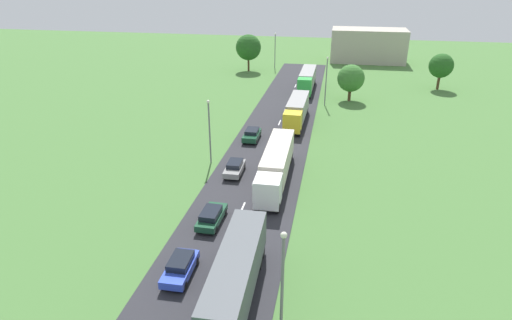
{
  "coord_description": "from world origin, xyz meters",
  "views": [
    {
      "loc": [
        7.98,
        -9.61,
        20.94
      ],
      "look_at": [
        -0.2,
        32.99,
        1.62
      ],
      "focal_mm": 30.1,
      "sensor_mm": 36.0,
      "label": 1
    }
  ],
  "objects": [
    {
      "name": "lane_marking_centre",
      "position": [
        0.0,
        20.34,
        0.07
      ],
      "size": [
        0.16,
        121.82,
        0.01
      ],
      "color": "white",
      "rests_on": "road"
    },
    {
      "name": "truck_lead",
      "position": [
        2.3,
        11.7,
        2.15
      ],
      "size": [
        2.88,
        14.71,
        3.64
      ],
      "color": "green",
      "rests_on": "road"
    },
    {
      "name": "road",
      "position": [
        0.0,
        24.5,
        0.03
      ],
      "size": [
        10.0,
        140.0,
        0.06
      ],
      "primitive_type": "cube",
      "color": "#2B2B30",
      "rests_on": "ground"
    },
    {
      "name": "lamppost_fourth",
      "position": [
        -6.51,
        88.87,
        4.41
      ],
      "size": [
        0.36,
        0.36,
        7.87
      ],
      "color": "slate",
      "rests_on": "ground"
    },
    {
      "name": "car_second",
      "position": [
        -2.39,
        14.6,
        0.82
      ],
      "size": [
        1.87,
        4.18,
        1.45
      ],
      "color": "blue",
      "rests_on": "road"
    },
    {
      "name": "truck_third",
      "position": [
        2.45,
        51.06,
        2.04
      ],
      "size": [
        2.64,
        12.26,
        3.41
      ],
      "color": "yellow",
      "rests_on": "road"
    },
    {
      "name": "car_third",
      "position": [
        -2.14,
        21.93,
        0.81
      ],
      "size": [
        1.86,
        4.45,
        1.42
      ],
      "color": "#19472D",
      "rests_on": "road"
    },
    {
      "name": "lamppost_lead",
      "position": [
        5.85,
        9.21,
        4.68
      ],
      "size": [
        0.36,
        0.36,
        8.41
      ],
      "color": "slate",
      "rests_on": "ground"
    },
    {
      "name": "tree_oak",
      "position": [
        -11.88,
        84.89,
        5.19
      ],
      "size": [
        5.57,
        5.57,
        7.99
      ],
      "color": "#513823",
      "rests_on": "ground"
    },
    {
      "name": "tree_pine",
      "position": [
        10.23,
        64.71,
        3.93
      ],
      "size": [
        4.62,
        4.62,
        6.26
      ],
      "color": "#513823",
      "rests_on": "ground"
    },
    {
      "name": "distant_building",
      "position": [
        14.74,
        101.07,
        3.9
      ],
      "size": [
        17.76,
        9.17,
        7.79
      ],
      "primitive_type": "cube",
      "color": "#B2A899",
      "rests_on": "ground"
    },
    {
      "name": "truck_second",
      "position": [
        2.26,
        31.46,
        2.07
      ],
      "size": [
        2.7,
        14.27,
        3.46
      ],
      "color": "white",
      "rests_on": "road"
    },
    {
      "name": "tree_maple",
      "position": [
        26.85,
        75.84,
        4.45
      ],
      "size": [
        4.46,
        4.46,
        6.7
      ],
      "color": "#513823",
      "rests_on": "ground"
    },
    {
      "name": "truck_fourth",
      "position": [
        2.4,
        70.37,
        2.12
      ],
      "size": [
        2.51,
        13.42,
        3.52
      ],
      "color": "green",
      "rests_on": "road"
    },
    {
      "name": "lamppost_second",
      "position": [
        -5.98,
        34.79,
        4.3
      ],
      "size": [
        0.36,
        0.36,
        7.66
      ],
      "color": "slate",
      "rests_on": "ground"
    },
    {
      "name": "lamppost_third",
      "position": [
        6.16,
        61.14,
        4.51
      ],
      "size": [
        0.36,
        0.36,
        8.07
      ],
      "color": "slate",
      "rests_on": "ground"
    },
    {
      "name": "car_fourth",
      "position": [
        -2.49,
        32.29,
        0.82
      ],
      "size": [
        1.87,
        4.17,
        1.43
      ],
      "color": "gray",
      "rests_on": "road"
    },
    {
      "name": "car_fifth",
      "position": [
        -2.67,
        42.88,
        0.83
      ],
      "size": [
        1.94,
        4.3,
        1.45
      ],
      "color": "#19472D",
      "rests_on": "road"
    }
  ]
}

